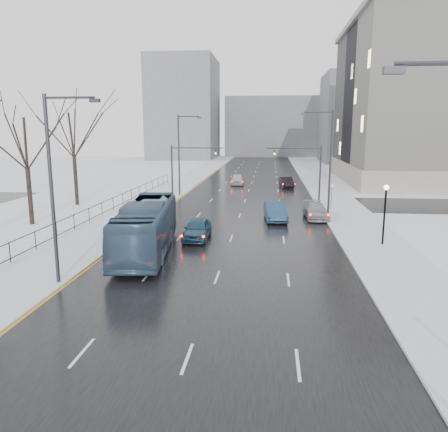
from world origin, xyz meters
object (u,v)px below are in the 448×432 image
(mast_signal_left, at_px, (181,166))
(sedan_right_far, at_px, (316,211))
(mast_signal_right, at_px, (311,167))
(no_uturn_sign, at_px, (332,188))
(streetlight_r_mid, at_px, (328,158))
(lamppost_r_mid, at_px, (385,206))
(streetlight_l_far, at_px, (181,151))
(sedan_right_distant, at_px, (286,182))
(bus, at_px, (147,227))
(sedan_center_near, at_px, (197,229))
(sedan_center_far, at_px, (238,179))
(sedan_right_near, at_px, (275,211))
(tree_park_d, at_px, (32,225))
(tree_park_e, at_px, (77,206))
(streetlight_l_near, at_px, (55,181))

(mast_signal_left, relative_size, sedan_right_far, 1.31)
(mast_signal_right, bearing_deg, no_uturn_sign, -64.89)
(streetlight_r_mid, height_order, lamppost_r_mid, streetlight_r_mid)
(streetlight_l_far, xyz_separation_m, sedan_right_distant, (13.38, 9.67, -4.83))
(bus, distance_m, sedan_right_distant, 36.53)
(mast_signal_right, relative_size, bus, 0.52)
(streetlight_r_mid, relative_size, sedan_center_near, 2.18)
(streetlight_r_mid, distance_m, sedan_center_near, 15.09)
(streetlight_r_mid, height_order, no_uturn_sign, streetlight_r_mid)
(lamppost_r_mid, relative_size, sedan_center_near, 0.93)
(streetlight_r_mid, bearing_deg, bus, -135.59)
(sedan_center_far, bearing_deg, sedan_right_near, -80.29)
(tree_park_d, xyz_separation_m, sedan_right_distant, (23.01, 27.67, 0.79))
(tree_park_e, height_order, mast_signal_right, tree_park_e)
(lamppost_r_mid, bearing_deg, sedan_right_far, 111.87)
(sedan_center_far, bearing_deg, tree_park_d, -119.76)
(lamppost_r_mid, xyz_separation_m, bus, (-16.38, -3.27, -1.18))
(lamppost_r_mid, relative_size, mast_signal_right, 0.66)
(mast_signal_right, distance_m, sedan_right_distant, 14.23)
(lamppost_r_mid, xyz_separation_m, sedan_right_far, (-3.80, 9.47, -2.18))
(tree_park_d, xyz_separation_m, streetlight_l_far, (9.63, 18.00, 5.62))
(sedan_right_near, distance_m, sedan_center_far, 26.53)
(streetlight_l_near, height_order, mast_signal_right, streetlight_l_near)
(no_uturn_sign, relative_size, sedan_right_near, 0.52)
(sedan_center_near, xyz_separation_m, sedan_right_far, (9.76, 8.93, -0.06))
(streetlight_l_near, bearing_deg, tree_park_d, 124.53)
(sedan_right_far, bearing_deg, tree_park_d, -171.02)
(tree_park_d, bearing_deg, sedan_right_near, 11.07)
(tree_park_d, relative_size, streetlight_l_far, 1.25)
(lamppost_r_mid, distance_m, sedan_right_near, 11.32)
(tree_park_e, xyz_separation_m, sedan_right_distant, (23.41, 17.67, 0.79))
(streetlight_l_far, distance_m, bus, 25.71)
(mast_signal_left, xyz_separation_m, sedan_center_near, (4.77, -17.46, -3.29))
(sedan_right_distant, bearing_deg, streetlight_l_near, -115.31)
(sedan_center_far, bearing_deg, sedan_center_near, -93.03)
(mast_signal_left, xyz_separation_m, sedan_right_far, (14.53, -8.53, -3.35))
(mast_signal_left, relative_size, sedan_center_far, 1.36)
(streetlight_r_mid, relative_size, bus, 0.81)
(mast_signal_left, bearing_deg, no_uturn_sign, -13.60)
(lamppost_r_mid, bearing_deg, streetlight_r_mid, 105.82)
(tree_park_d, distance_m, no_uturn_sign, 28.88)
(sedan_right_distant, bearing_deg, streetlight_l_far, -151.65)
(streetlight_l_far, bearing_deg, sedan_center_near, -75.36)
(sedan_right_distant, bearing_deg, sedan_center_near, -111.53)
(mast_signal_left, height_order, sedan_right_far, mast_signal_left)
(tree_park_e, relative_size, sedan_right_far, 2.72)
(mast_signal_right, distance_m, sedan_center_far, 18.92)
(sedan_center_far, relative_size, sedan_right_distant, 1.05)
(streetlight_r_mid, xyz_separation_m, bus, (-13.55, -13.27, -3.85))
(tree_park_d, xyz_separation_m, mast_signal_right, (25.13, 14.00, 4.11))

